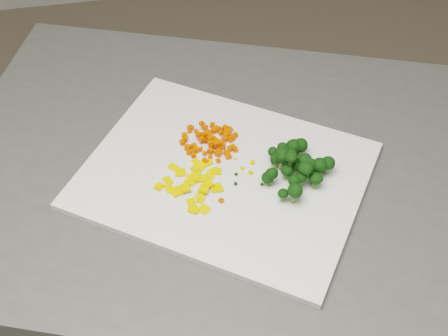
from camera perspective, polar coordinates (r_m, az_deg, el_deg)
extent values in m
cube|color=#474744|center=(1.31, 0.99, -13.52)|extent=(1.05, 0.90, 0.90)
cube|color=white|center=(0.93, 0.00, -0.65)|extent=(0.51, 0.48, 0.01)
cube|color=#E33E02|center=(0.96, -1.34, 2.58)|extent=(0.01, 0.01, 0.01)
cube|color=#E33E02|center=(0.94, -2.83, 1.15)|extent=(0.01, 0.01, 0.01)
cube|color=#E33E02|center=(0.98, -0.94, 3.44)|extent=(0.01, 0.01, 0.01)
cube|color=#E33E02|center=(0.97, 0.79, 2.82)|extent=(0.01, 0.01, 0.01)
cube|color=#E33E02|center=(0.95, -2.16, 1.73)|extent=(0.01, 0.01, 0.01)
cube|color=#E33E02|center=(0.99, -1.06, 3.93)|extent=(0.01, 0.01, 0.01)
cube|color=#E33E02|center=(0.96, -1.70, 3.09)|extent=(0.01, 0.01, 0.01)
cube|color=#E33E02|center=(0.96, -1.19, 2.68)|extent=(0.01, 0.01, 0.01)
cube|color=#E33E02|center=(0.97, -2.10, 2.66)|extent=(0.01, 0.01, 0.01)
cube|color=#E33E02|center=(0.97, -1.64, 2.63)|extent=(0.01, 0.01, 0.01)
cube|color=#E33E02|center=(0.95, -0.16, 1.92)|extent=(0.01, 0.01, 0.01)
cube|color=#E33E02|center=(0.95, -1.20, 2.07)|extent=(0.01, 0.01, 0.01)
cube|color=#E33E02|center=(0.93, -0.54, 0.66)|extent=(0.01, 0.01, 0.01)
cube|color=#E33E02|center=(0.96, -0.71, 2.04)|extent=(0.01, 0.01, 0.01)
cube|color=#E33E02|center=(0.98, -3.18, 3.41)|extent=(0.01, 0.01, 0.01)
cube|color=#E33E02|center=(0.95, -0.85, 2.51)|extent=(0.01, 0.01, 0.01)
cube|color=#E33E02|center=(0.95, -3.32, 1.85)|extent=(0.01, 0.01, 0.01)
cube|color=#E33E02|center=(0.98, 0.52, 3.62)|extent=(0.01, 0.01, 0.01)
cube|color=#E33E02|center=(0.97, 0.51, 2.69)|extent=(0.01, 0.01, 0.01)
cube|color=#E33E02|center=(0.97, 0.20, 2.99)|extent=(0.01, 0.01, 0.01)
cube|color=#E33E02|center=(0.99, -1.79, 3.73)|extent=(0.01, 0.01, 0.01)
cube|color=#E33E02|center=(0.95, 1.05, 1.69)|extent=(0.01, 0.01, 0.01)
cube|color=#E33E02|center=(0.98, 0.54, 3.48)|extent=(0.01, 0.01, 0.01)
cube|color=#E33E02|center=(0.96, -1.65, 2.51)|extent=(0.01, 0.01, 0.01)
cube|color=#E33E02|center=(0.95, 0.57, 1.77)|extent=(0.01, 0.01, 0.01)
cube|color=#E33E02|center=(0.95, -0.49, 1.75)|extent=(0.01, 0.01, 0.01)
cube|color=#E33E02|center=(0.96, -1.08, 2.69)|extent=(0.01, 0.01, 0.01)
cube|color=#E33E02|center=(0.96, -2.02, 2.99)|extent=(0.01, 0.01, 0.01)
cube|color=#E33E02|center=(0.93, -1.66, 0.59)|extent=(0.01, 0.01, 0.01)
cube|color=#E33E02|center=(0.96, -2.04, 2.65)|extent=(0.01, 0.01, 0.01)
cube|color=#E33E02|center=(0.95, -1.24, 2.28)|extent=(0.01, 0.01, 0.01)
cube|color=#E33E02|center=(0.95, -2.91, 1.49)|extent=(0.01, 0.01, 0.01)
cube|color=#E33E02|center=(0.95, -0.62, 2.41)|extent=(0.01, 0.01, 0.01)
cube|color=#E33E02|center=(0.98, -0.31, 3.23)|extent=(0.01, 0.01, 0.01)
cube|color=#E33E02|center=(0.96, -2.74, 2.06)|extent=(0.01, 0.01, 0.01)
cube|color=#E33E02|center=(0.97, 0.07, 2.66)|extent=(0.01, 0.01, 0.01)
cube|color=#E33E02|center=(0.96, -0.06, 2.26)|extent=(0.01, 0.01, 0.01)
cube|color=#E33E02|center=(0.95, 0.81, 1.88)|extent=(0.01, 0.01, 0.01)
cube|color=#E33E02|center=(0.94, -1.28, 0.99)|extent=(0.01, 0.01, 0.01)
cube|color=#E33E02|center=(0.95, -2.59, 1.65)|extent=(0.01, 0.01, 0.01)
cube|color=#E33E02|center=(0.97, -3.58, 2.64)|extent=(0.01, 0.01, 0.01)
cube|color=#E33E02|center=(0.97, 1.07, 3.05)|extent=(0.01, 0.01, 0.01)
cube|color=#E33E02|center=(0.98, -0.76, 3.55)|extent=(0.01, 0.01, 0.01)
cube|color=#E33E02|center=(0.96, -1.34, 2.95)|extent=(0.01, 0.01, 0.01)
cube|color=#E33E02|center=(0.96, -1.26, 2.70)|extent=(0.01, 0.01, 0.01)
cube|color=#E33E02|center=(0.95, -0.75, 2.21)|extent=(0.01, 0.01, 0.01)
cube|color=#E33E02|center=(0.96, -3.08, 1.93)|extent=(0.01, 0.01, 0.01)
cube|color=#E33E02|center=(0.96, -2.33, 3.05)|extent=(0.01, 0.01, 0.01)
cube|color=#E33E02|center=(0.97, -3.62, 2.93)|extent=(0.01, 0.01, 0.01)
cube|color=#E33E02|center=(0.96, -2.05, 2.45)|extent=(0.01, 0.01, 0.01)
cube|color=#E33E02|center=(0.98, -2.55, 3.34)|extent=(0.01, 0.01, 0.01)
cube|color=#E33E02|center=(0.95, -0.50, 2.26)|extent=(0.01, 0.01, 0.01)
cube|color=#E33E02|center=(0.94, -0.50, 1.35)|extent=(0.01, 0.01, 0.01)
cube|color=#E33E02|center=(0.98, 0.23, 3.30)|extent=(0.01, 0.01, 0.01)
cube|color=#E33E02|center=(0.97, -1.79, 2.93)|extent=(0.01, 0.01, 0.01)
cube|color=#E33E02|center=(0.94, -1.78, 0.68)|extent=(0.01, 0.01, 0.01)
cube|color=#E33E02|center=(0.96, -3.84, 2.32)|extent=(0.01, 0.01, 0.01)
cube|color=#E33E02|center=(0.94, 0.26, 1.36)|extent=(0.01, 0.01, 0.01)
cube|color=#E33E02|center=(0.94, 0.38, 1.10)|extent=(0.01, 0.01, 0.01)
cube|color=#E33E02|center=(0.96, -0.20, 2.07)|extent=(0.01, 0.01, 0.01)
cube|color=#E33E02|center=(0.99, -3.08, 3.67)|extent=(0.01, 0.01, 0.01)
cube|color=#E33E02|center=(0.95, -1.76, 1.34)|extent=(0.01, 0.01, 0.01)
cube|color=#E33E02|center=(0.98, 0.29, 3.19)|extent=(0.01, 0.01, 0.01)
cube|color=#E33E02|center=(0.96, -0.55, 2.18)|extent=(0.01, 0.01, 0.01)
cube|color=#E33E02|center=(0.98, -0.60, 3.57)|extent=(0.01, 0.01, 0.01)
cube|color=#E33E02|center=(0.95, -3.23, 1.43)|extent=(0.01, 0.01, 0.01)
cube|color=#E33E02|center=(0.95, -1.21, 1.52)|extent=(0.01, 0.01, 0.01)
cube|color=#E33E02|center=(0.99, -2.05, 4.07)|extent=(0.01, 0.01, 0.01)
cube|color=#E33E02|center=(0.97, -1.44, 3.21)|extent=(0.01, 0.01, 0.01)
cube|color=#E33E02|center=(0.98, 0.11, 3.61)|extent=(0.01, 0.01, 0.01)
cube|color=#E33E02|center=(0.96, -0.53, 2.08)|extent=(0.01, 0.01, 0.01)
cube|color=#E33E02|center=(0.97, 0.63, 2.51)|extent=(0.01, 0.01, 0.01)
cube|color=#FFB90D|center=(0.90, -4.33, -2.12)|extent=(0.02, 0.02, 0.01)
cube|color=#FFB90D|center=(0.91, -5.13, -1.17)|extent=(0.02, 0.02, 0.00)
cube|color=#FFB90D|center=(0.90, -4.37, -2.25)|extent=(0.02, 0.02, 0.00)
cube|color=#FFB90D|center=(0.90, -1.49, -1.45)|extent=(0.02, 0.02, 0.01)
cube|color=#FFB90D|center=(0.91, -3.07, -1.21)|extent=(0.02, 0.02, 0.00)
cube|color=#FFB90D|center=(0.88, -2.99, -3.22)|extent=(0.01, 0.02, 0.01)
cube|color=#FFB90D|center=(0.93, -2.45, 0.00)|extent=(0.02, 0.02, 0.00)
cube|color=#FFB90D|center=(0.93, -4.61, 0.05)|extent=(0.02, 0.02, 0.01)
cube|color=#FFB90D|center=(0.89, -1.87, -1.95)|extent=(0.02, 0.02, 0.01)
cube|color=#FFB90D|center=(0.92, -4.01, -0.41)|extent=(0.02, 0.02, 0.01)
cube|color=#FFB90D|center=(0.91, -1.74, -0.89)|extent=(0.01, 0.02, 0.01)
cube|color=#FFB90D|center=(0.90, -3.54, -1.81)|extent=(0.01, 0.02, 0.00)
cube|color=#FFB90D|center=(0.92, -1.27, -0.65)|extent=(0.02, 0.02, 0.01)
cube|color=#FFB90D|center=(0.90, -0.79, -1.84)|extent=(0.01, 0.02, 0.01)
cube|color=#FFB90D|center=(0.91, -2.67, -0.79)|extent=(0.02, 0.02, 0.00)
cube|color=#FFB90D|center=(0.89, -2.22, -2.67)|extent=(0.01, 0.01, 0.01)
cube|color=#FFB90D|center=(0.91, -2.09, -0.98)|extent=(0.02, 0.01, 0.01)
cube|color=#FFB90D|center=(0.91, -2.98, -1.04)|extent=(0.02, 0.02, 0.01)
cube|color=#FFB90D|center=(0.93, -1.60, 0.46)|extent=(0.02, 0.02, 0.00)
cube|color=#FFB90D|center=(0.87, -2.77, -3.86)|extent=(0.02, 0.02, 0.01)
cube|color=#FFB90D|center=(0.90, -0.46, -1.81)|extent=(0.01, 0.02, 0.01)
cube|color=#FFB90D|center=(0.94, -2.51, 0.53)|extent=(0.02, 0.02, 0.00)
cube|color=#FFB90D|center=(0.89, -2.12, -2.89)|extent=(0.01, 0.02, 0.00)
cube|color=#FFB90D|center=(0.93, -2.25, -0.05)|extent=(0.02, 0.02, 0.01)
cube|color=#FFB90D|center=(0.90, -5.02, -1.88)|extent=(0.02, 0.02, 0.00)
cube|color=#FFB90D|center=(0.91, -5.97, -1.70)|extent=(0.02, 0.02, 0.01)
cube|color=#FFB90D|center=(0.92, -0.94, -0.27)|extent=(0.02, 0.02, 0.01)
cube|color=#FFB90D|center=(0.87, -1.83, -3.80)|extent=(0.02, 0.02, 0.01)
cube|color=#FFB90D|center=(0.92, -0.67, -0.30)|extent=(0.02, 0.01, 0.01)
cube|color=black|center=(0.96, 0.00, 1.84)|extent=(0.01, 0.01, 0.00)
cube|color=#FFB90D|center=(0.93, 1.67, 0.00)|extent=(0.01, 0.01, 0.00)
cube|color=#FFB90D|center=(0.93, 2.61, 0.51)|extent=(0.01, 0.01, 0.00)
cube|color=black|center=(0.91, 3.48, -1.51)|extent=(0.00, 0.00, 0.00)
cube|color=#E33E02|center=(0.96, -0.80, 2.21)|extent=(0.01, 0.01, 0.00)
cube|color=#E33E02|center=(0.88, -0.26, -3.01)|extent=(0.01, 0.01, 0.00)
cube|color=black|center=(0.94, 4.55, 0.53)|extent=(0.01, 0.01, 0.00)
cube|color=black|center=(0.92, 1.12, -0.58)|extent=(0.01, 0.01, 0.00)
cube|color=#FFB90D|center=(0.94, 1.04, 0.84)|extent=(0.00, 0.00, 0.00)
cube|color=#FFB90D|center=(0.92, 2.46, -0.42)|extent=(0.01, 0.01, 0.00)
cube|color=#FFB90D|center=(0.92, 4.12, -0.30)|extent=(0.01, 0.01, 0.00)
cube|color=black|center=(0.91, 1.07, -1.45)|extent=(0.00, 0.00, 0.00)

